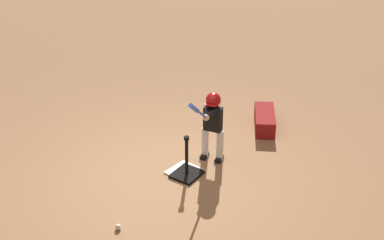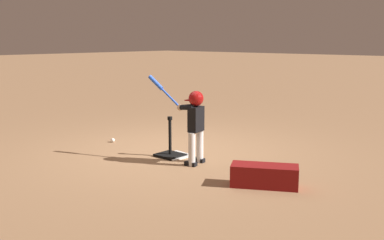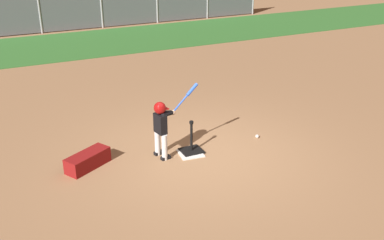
{
  "view_description": "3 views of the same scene",
  "coord_description": "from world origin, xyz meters",
  "views": [
    {
      "loc": [
        5.11,
        3.94,
        4.32
      ],
      "look_at": [
        -0.45,
        0.16,
        0.76
      ],
      "focal_mm": 50.0,
      "sensor_mm": 36.0,
      "label": 1
    },
    {
      "loc": [
        -5.06,
        5.19,
        1.85
      ],
      "look_at": [
        -0.72,
        0.32,
        0.66
      ],
      "focal_mm": 42.0,
      "sensor_mm": 36.0,
      "label": 2
    },
    {
      "loc": [
        -3.44,
        -6.65,
        4.0
      ],
      "look_at": [
        -0.09,
        0.44,
        0.57
      ],
      "focal_mm": 42.0,
      "sensor_mm": 36.0,
      "label": 3
    }
  ],
  "objects": [
    {
      "name": "home_plate",
      "position": [
        -0.24,
        0.19,
        0.01
      ],
      "size": [
        0.48,
        0.48,
        0.02
      ],
      "primitive_type": "cube",
      "rotation": [
        0.0,
        0.0,
        -0.1
      ],
      "color": "white",
      "rests_on": "ground_plane"
    },
    {
      "name": "ground_plane",
      "position": [
        0.0,
        0.0,
        0.0
      ],
      "size": [
        90.0,
        90.0,
        0.0
      ],
      "primitive_type": "plane",
      "color": "#99704C"
    },
    {
      "name": "batter_child",
      "position": [
        -0.75,
        0.32,
        0.7
      ],
      "size": [
        0.95,
        0.37,
        1.3
      ],
      "color": "silver",
      "rests_on": "ground_plane"
    },
    {
      "name": "batting_tee",
      "position": [
        -0.19,
        0.25,
        0.09
      ],
      "size": [
        0.41,
        0.37,
        0.64
      ],
      "color": "black",
      "rests_on": "ground_plane"
    },
    {
      "name": "baseball",
      "position": [
        1.28,
        0.23,
        0.04
      ],
      "size": [
        0.07,
        0.07,
        0.07
      ],
      "primitive_type": "sphere",
      "color": "white",
      "rests_on": "ground_plane"
    },
    {
      "name": "equipment_bag",
      "position": [
        -2.11,
        0.51,
        0.14
      ],
      "size": [
        0.89,
        0.69,
        0.28
      ],
      "primitive_type": "cube",
      "rotation": [
        0.0,
        0.0,
        0.52
      ],
      "color": "maroon",
      "rests_on": "ground_plane"
    }
  ]
}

